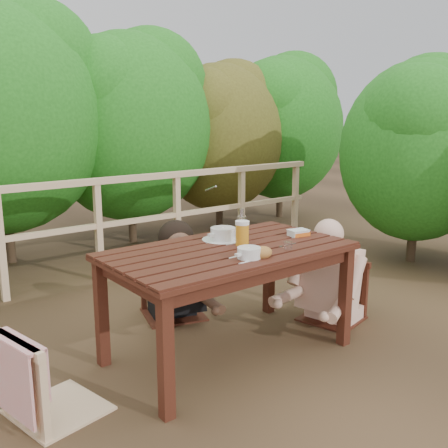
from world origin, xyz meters
TOP-DOWN VIEW (x-y plane):
  - ground at (0.00, 0.00)m, footprint 60.00×60.00m
  - table at (0.00, 0.00)m, footprint 1.59×0.89m
  - chair_left at (-1.17, 0.04)m, footprint 0.55×0.55m
  - chair_far at (0.08, 0.81)m, footprint 0.58×0.58m
  - chair_right at (1.02, -0.04)m, footprint 0.52×0.52m
  - woman at (0.08, 0.83)m, footprint 0.66×0.73m
  - diner_right at (1.05, -0.04)m, footprint 0.79×0.69m
  - railing at (0.00, 2.00)m, footprint 5.60×0.10m
  - hedge_row at (0.40, 3.20)m, footprint 6.60×1.60m
  - soup_near at (-0.06, -0.27)m, footprint 0.24×0.24m
  - soup_far at (0.11, 0.20)m, footprint 0.29×0.29m
  - bread_roll at (0.02, -0.30)m, footprint 0.14×0.10m
  - beer_glass at (0.11, -0.01)m, footprint 0.09×0.09m
  - bottle at (0.15, 0.05)m, footprint 0.06×0.06m
  - tumbler at (0.27, -0.28)m, footprint 0.06×0.06m
  - butter_tub at (0.60, -0.05)m, footprint 0.15×0.12m

SIDE VIEW (x-z plane):
  - ground at x=0.00m, z-range 0.00..0.00m
  - table at x=0.00m, z-range 0.00..0.74m
  - chair_right at x=1.02m, z-range 0.00..0.88m
  - chair_far at x=0.08m, z-range 0.00..0.93m
  - chair_left at x=-1.17m, z-range 0.00..0.94m
  - railing at x=0.00m, z-range 0.00..1.01m
  - woman at x=0.08m, z-range 0.00..1.24m
  - diner_right at x=1.05m, z-range 0.00..1.38m
  - butter_tub at x=0.60m, z-range 0.74..0.80m
  - tumbler at x=0.27m, z-range 0.74..0.80m
  - bread_roll at x=0.02m, z-range 0.74..0.82m
  - soup_near at x=-0.06m, z-range 0.74..0.82m
  - soup_far at x=0.11m, z-range 0.74..0.83m
  - beer_glass at x=0.11m, z-range 0.74..0.92m
  - bottle at x=0.15m, z-range 0.74..0.98m
  - hedge_row at x=0.40m, z-range 0.00..3.80m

